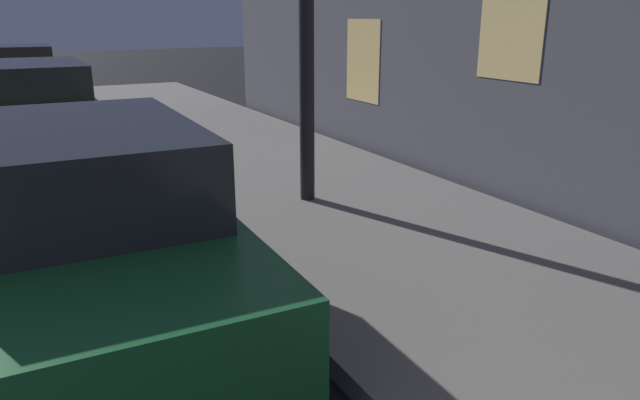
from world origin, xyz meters
TOP-DOWN VIEW (x-y plane):
  - car_green at (2.85, 4.13)m, footprint 2.02×4.58m
  - car_yellow_cab at (2.85, 10.06)m, footprint 2.00×4.48m
  - car_red at (2.85, 15.76)m, footprint 2.07×4.20m

SIDE VIEW (x-z plane):
  - car_red at x=2.85m, z-range -0.01..1.42m
  - car_green at x=2.85m, z-range -0.01..1.42m
  - car_yellow_cab at x=2.85m, z-range 0.00..1.43m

